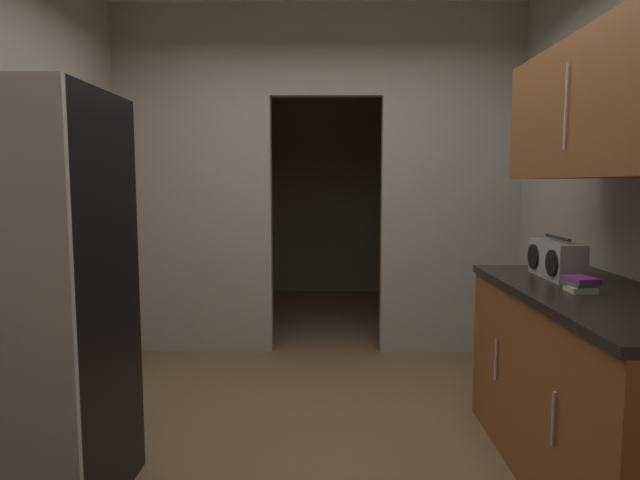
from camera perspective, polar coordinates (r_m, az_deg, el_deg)
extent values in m
plane|color=brown|center=(3.08, -0.77, -21.13)|extent=(20.00, 20.00, 0.00)
cube|color=#ADA899|center=(4.65, -12.80, 5.81)|extent=(1.25, 0.12, 2.81)
cube|color=#ADA899|center=(4.64, 13.28, 5.80)|extent=(1.12, 0.12, 2.81)
cube|color=#ADA899|center=(4.65, 0.67, 18.96)|extent=(0.90, 0.12, 0.71)
cube|color=gray|center=(7.13, 0.10, 5.93)|extent=(3.27, 0.10, 2.81)
cube|color=gray|center=(6.06, -15.26, 5.73)|extent=(0.10, 2.60, 2.81)
cube|color=gray|center=(6.02, 15.31, 5.73)|extent=(0.10, 2.60, 2.81)
cube|color=black|center=(2.68, -28.53, -5.78)|extent=(0.79, 0.68, 1.78)
cube|color=brown|center=(2.91, 26.34, -14.08)|extent=(0.64, 1.68, 0.87)
cube|color=black|center=(2.79, 26.76, -5.26)|extent=(0.68, 1.68, 0.04)
cylinder|color=#B7BABC|center=(2.45, 22.93, -16.66)|extent=(0.01, 0.01, 0.22)
cylinder|color=#B7BABC|center=(3.10, 17.69, -11.65)|extent=(0.01, 0.01, 0.22)
cube|color=brown|center=(2.76, 27.59, 12.11)|extent=(0.34, 1.51, 0.61)
cylinder|color=#B7BABC|center=(2.69, 24.04, 12.46)|extent=(0.01, 0.01, 0.37)
cube|color=#B2B2B7|center=(3.11, 23.24, -1.88)|extent=(0.14, 0.41, 0.19)
cylinder|color=#262626|center=(3.10, 23.33, 0.22)|extent=(0.02, 0.29, 0.02)
cylinder|color=black|center=(2.97, 22.79, -2.21)|extent=(0.01, 0.13, 0.13)
cylinder|color=black|center=(3.20, 21.14, -1.60)|extent=(0.01, 0.13, 0.13)
cube|color=beige|center=(2.76, 25.29, -4.60)|extent=(0.12, 0.13, 0.03)
cube|color=#388C47|center=(2.77, 25.25, -4.17)|extent=(0.12, 0.14, 0.01)
cube|color=#8C3893|center=(2.77, 25.30, -3.75)|extent=(0.13, 0.16, 0.03)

